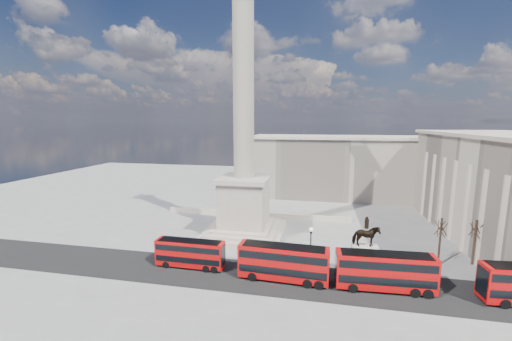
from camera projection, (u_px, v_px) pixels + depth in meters
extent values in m
plane|color=gray|center=(237.00, 245.00, 52.67)|extent=(180.00, 180.00, 0.00)
cube|color=black|center=(255.00, 276.00, 42.01)|extent=(120.00, 9.00, 0.01)
cube|color=#BFB09F|center=(244.00, 232.00, 57.44)|extent=(14.00, 14.00, 1.00)
cube|color=#BFB09F|center=(244.00, 228.00, 57.32)|extent=(12.00, 12.00, 0.50)
cube|color=#BFB09F|center=(244.00, 226.00, 57.24)|extent=(10.00, 10.00, 0.50)
cube|color=#BFB09F|center=(244.00, 203.00, 56.58)|extent=(8.00, 8.00, 8.00)
cube|color=#BFB09F|center=(244.00, 179.00, 55.90)|extent=(9.00, 9.00, 0.80)
cylinder|color=#A19985|center=(243.00, 78.00, 53.19)|extent=(3.60, 3.60, 34.00)
cube|color=beige|center=(256.00, 214.00, 68.08)|extent=(40.00, 0.60, 1.10)
cube|color=beige|center=(344.00, 167.00, 86.28)|extent=(50.00, 16.00, 16.00)
cube|color=beige|center=(346.00, 137.00, 84.99)|extent=(51.00, 17.00, 0.60)
cube|color=#B80909|center=(190.00, 253.00, 44.45)|extent=(9.85, 2.37, 3.62)
cube|color=black|center=(190.00, 257.00, 44.55)|extent=(9.46, 2.42, 0.80)
cube|color=black|center=(190.00, 246.00, 44.30)|extent=(9.46, 2.42, 0.80)
cube|color=black|center=(190.00, 241.00, 44.16)|extent=(8.87, 2.13, 0.05)
cylinder|color=black|center=(170.00, 262.00, 45.38)|extent=(1.01, 2.37, 0.98)
cylinder|color=black|center=(209.00, 266.00, 44.13)|extent=(1.01, 2.37, 0.98)
cylinder|color=black|center=(217.00, 266.00, 43.89)|extent=(1.01, 2.37, 0.98)
cube|color=#B80909|center=(283.00, 262.00, 40.69)|extent=(11.78, 3.24, 4.29)
cube|color=black|center=(283.00, 267.00, 40.81)|extent=(11.32, 3.28, 0.95)
cube|color=black|center=(283.00, 254.00, 40.52)|extent=(11.32, 3.28, 0.95)
cube|color=black|center=(284.00, 246.00, 40.36)|extent=(10.61, 2.92, 0.06)
cylinder|color=black|center=(255.00, 272.00, 41.93)|extent=(1.31, 2.83, 1.17)
cylinder|color=black|center=(308.00, 279.00, 40.20)|extent=(1.31, 2.83, 1.17)
cylinder|color=black|center=(319.00, 280.00, 39.86)|extent=(1.31, 2.83, 1.17)
cube|color=#B80909|center=(385.00, 271.00, 38.32)|extent=(11.76, 3.18, 4.29)
cube|color=black|center=(384.00, 277.00, 38.44)|extent=(11.30, 3.22, 0.95)
cube|color=black|center=(385.00, 262.00, 38.14)|extent=(11.30, 3.22, 0.95)
cube|color=black|center=(386.00, 254.00, 37.98)|extent=(10.58, 2.86, 0.06)
cylinder|color=black|center=(351.00, 283.00, 39.19)|extent=(1.29, 2.82, 1.16)
cylinder|color=black|center=(412.00, 287.00, 38.13)|extent=(1.29, 2.82, 1.16)
cylinder|color=black|center=(424.00, 288.00, 37.92)|extent=(1.29, 2.82, 1.16)
cylinder|color=black|center=(498.00, 298.00, 35.91)|extent=(1.34, 2.77, 1.13)
cylinder|color=black|center=(310.00, 271.00, 42.89)|extent=(0.44, 0.44, 0.50)
cylinder|color=black|center=(310.00, 252.00, 42.46)|extent=(0.16, 0.16, 6.00)
cylinder|color=black|center=(311.00, 232.00, 42.01)|extent=(0.30, 0.30, 0.30)
sphere|color=silver|center=(311.00, 230.00, 41.96)|extent=(0.56, 0.56, 0.56)
cube|color=beige|center=(364.00, 278.00, 41.19)|extent=(4.14, 3.11, 0.52)
cube|color=beige|center=(364.00, 263.00, 40.88)|extent=(3.32, 2.28, 4.56)
imported|color=black|center=(366.00, 236.00, 40.31)|extent=(3.50, 1.98, 2.80)
cylinder|color=black|center=(367.00, 224.00, 40.04)|extent=(0.52, 0.52, 1.24)
sphere|color=black|center=(367.00, 218.00, 39.93)|extent=(0.37, 0.37, 0.37)
cylinder|color=#332319|center=(440.00, 242.00, 44.69)|extent=(0.28, 0.28, 7.09)
cylinder|color=#332319|center=(474.00, 242.00, 45.07)|extent=(0.31, 0.31, 6.70)
cylinder|color=#332319|center=(456.00, 220.00, 54.88)|extent=(0.30, 0.30, 7.05)
imported|color=black|center=(393.00, 257.00, 45.95)|extent=(0.74, 0.66, 1.69)
imported|color=black|center=(479.00, 279.00, 39.75)|extent=(1.05, 1.01, 1.70)
imported|color=black|center=(359.00, 249.00, 49.22)|extent=(0.96, 0.88, 1.58)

